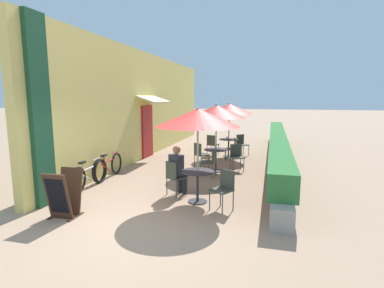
{
  "coord_description": "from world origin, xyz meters",
  "views": [
    {
      "loc": [
        2.5,
        -4.85,
        2.41
      ],
      "look_at": [
        0.15,
        3.94,
        1.0
      ],
      "focal_mm": 28.0,
      "sensor_mm": 36.0,
      "label": 1
    }
  ],
  "objects_px": {
    "patio_umbrella_far": "(229,109)",
    "cafe_chair_far_right": "(212,143)",
    "patio_umbrella_mid": "(216,112)",
    "patio_table_near": "(198,180)",
    "cafe_chair_near_left": "(175,175)",
    "seated_patron_near_left": "(178,168)",
    "cafe_chair_near_right": "(224,186)",
    "patio_table_far": "(229,144)",
    "cafe_chair_mid_back": "(200,153)",
    "menu_board": "(64,194)",
    "bicycle_leaning": "(89,175)",
    "patio_table_mid": "(216,155)",
    "coffee_cup_far": "(227,138)",
    "cafe_chair_mid_right": "(237,155)",
    "patio_umbrella_near": "(198,118)",
    "cafe_chair_far_left": "(242,143)",
    "cafe_chair_far_back": "(232,147)",
    "cafe_chair_mid_left": "(211,160)",
    "bicycle_second": "(109,167)"
  },
  "relations": [
    {
      "from": "patio_umbrella_far",
      "to": "cafe_chair_far_right",
      "type": "distance_m",
      "value": 1.63
    },
    {
      "from": "patio_umbrella_mid",
      "to": "patio_umbrella_far",
      "type": "xyz_separation_m",
      "value": [
        0.06,
        2.56,
        0.0
      ]
    },
    {
      "from": "patio_table_near",
      "to": "cafe_chair_near_left",
      "type": "height_order",
      "value": "cafe_chair_near_left"
    },
    {
      "from": "seated_patron_near_left",
      "to": "cafe_chair_near_right",
      "type": "relative_size",
      "value": 1.44
    },
    {
      "from": "patio_table_far",
      "to": "cafe_chair_near_right",
      "type": "bearing_deg",
      "value": -82.91
    },
    {
      "from": "cafe_chair_mid_back",
      "to": "patio_table_far",
      "type": "relative_size",
      "value": 1.13
    },
    {
      "from": "patio_table_near",
      "to": "menu_board",
      "type": "relative_size",
      "value": 0.79
    },
    {
      "from": "patio_table_near",
      "to": "bicycle_leaning",
      "type": "bearing_deg",
      "value": 174.13
    },
    {
      "from": "patio_table_mid",
      "to": "menu_board",
      "type": "bearing_deg",
      "value": -116.6
    },
    {
      "from": "cafe_chair_near_right",
      "to": "cafe_chair_mid_back",
      "type": "distance_m",
      "value": 3.96
    },
    {
      "from": "coffee_cup_far",
      "to": "patio_table_far",
      "type": "bearing_deg",
      "value": 7.16
    },
    {
      "from": "patio_umbrella_mid",
      "to": "patio_umbrella_far",
      "type": "height_order",
      "value": "same"
    },
    {
      "from": "cafe_chair_near_right",
      "to": "cafe_chair_mid_right",
      "type": "height_order",
      "value": "same"
    },
    {
      "from": "cafe_chair_mid_right",
      "to": "cafe_chair_far_right",
      "type": "distance_m",
      "value": 2.68
    },
    {
      "from": "patio_table_near",
      "to": "patio_umbrella_near",
      "type": "relative_size",
      "value": 0.35
    },
    {
      "from": "patio_table_mid",
      "to": "cafe_chair_far_left",
      "type": "height_order",
      "value": "cafe_chair_far_left"
    },
    {
      "from": "patio_umbrella_mid",
      "to": "cafe_chair_far_back",
      "type": "bearing_deg",
      "value": 81.01
    },
    {
      "from": "patio_umbrella_near",
      "to": "cafe_chair_near_right",
      "type": "relative_size",
      "value": 2.55
    },
    {
      "from": "patio_table_mid",
      "to": "menu_board",
      "type": "relative_size",
      "value": 0.79
    },
    {
      "from": "cafe_chair_near_right",
      "to": "patio_table_far",
      "type": "height_order",
      "value": "cafe_chair_near_right"
    },
    {
      "from": "cafe_chair_near_right",
      "to": "patio_umbrella_far",
      "type": "relative_size",
      "value": 0.39
    },
    {
      "from": "seated_patron_near_left",
      "to": "cafe_chair_far_right",
      "type": "distance_m",
      "value": 5.31
    },
    {
      "from": "cafe_chair_far_left",
      "to": "cafe_chair_far_right",
      "type": "relative_size",
      "value": 1.0
    },
    {
      "from": "patio_table_mid",
      "to": "menu_board",
      "type": "height_order",
      "value": "menu_board"
    },
    {
      "from": "patio_table_mid",
      "to": "cafe_chair_far_left",
      "type": "relative_size",
      "value": 0.88
    },
    {
      "from": "cafe_chair_near_left",
      "to": "cafe_chair_far_left",
      "type": "bearing_deg",
      "value": 110.47
    },
    {
      "from": "patio_table_near",
      "to": "menu_board",
      "type": "height_order",
      "value": "menu_board"
    },
    {
      "from": "cafe_chair_mid_left",
      "to": "bicycle_second",
      "type": "distance_m",
      "value": 3.1
    },
    {
      "from": "patio_table_far",
      "to": "cafe_chair_mid_right",
      "type": "bearing_deg",
      "value": -75.28
    },
    {
      "from": "bicycle_leaning",
      "to": "patio_umbrella_near",
      "type": "bearing_deg",
      "value": -8.2
    },
    {
      "from": "patio_table_near",
      "to": "bicycle_leaning",
      "type": "height_order",
      "value": "bicycle_leaning"
    },
    {
      "from": "cafe_chair_near_left",
      "to": "seated_patron_near_left",
      "type": "distance_m",
      "value": 0.2
    },
    {
      "from": "bicycle_leaning",
      "to": "menu_board",
      "type": "bearing_deg",
      "value": -72.06
    },
    {
      "from": "patio_table_mid",
      "to": "cafe_chair_far_right",
      "type": "bearing_deg",
      "value": 103.67
    },
    {
      "from": "bicycle_second",
      "to": "patio_umbrella_near",
      "type": "bearing_deg",
      "value": -26.99
    },
    {
      "from": "cafe_chair_far_right",
      "to": "cafe_chair_mid_left",
      "type": "bearing_deg",
      "value": -62.4
    },
    {
      "from": "patio_table_mid",
      "to": "cafe_chair_far_left",
      "type": "bearing_deg",
      "value": 80.2
    },
    {
      "from": "patio_umbrella_far",
      "to": "bicycle_leaning",
      "type": "xyz_separation_m",
      "value": [
        -3.02,
        -5.25,
        -1.61
      ]
    },
    {
      "from": "cafe_chair_mid_back",
      "to": "patio_umbrella_far",
      "type": "relative_size",
      "value": 0.39
    },
    {
      "from": "cafe_chair_far_right",
      "to": "patio_table_mid",
      "type": "bearing_deg",
      "value": -59.29
    },
    {
      "from": "cafe_chair_near_right",
      "to": "cafe_chair_far_left",
      "type": "distance_m",
      "value": 6.43
    },
    {
      "from": "patio_table_mid",
      "to": "patio_umbrella_near",
      "type": "bearing_deg",
      "value": -87.55
    },
    {
      "from": "patio_umbrella_near",
      "to": "cafe_chair_mid_left",
      "type": "height_order",
      "value": "patio_umbrella_near"
    },
    {
      "from": "patio_umbrella_far",
      "to": "menu_board",
      "type": "bearing_deg",
      "value": -108.19
    },
    {
      "from": "cafe_chair_far_left",
      "to": "patio_table_near",
      "type": "bearing_deg",
      "value": 43.22
    },
    {
      "from": "patio_table_mid",
      "to": "patio_table_near",
      "type": "bearing_deg",
      "value": -87.55
    },
    {
      "from": "cafe_chair_far_left",
      "to": "coffee_cup_far",
      "type": "relative_size",
      "value": 9.67
    },
    {
      "from": "patio_umbrella_near",
      "to": "patio_umbrella_mid",
      "type": "height_order",
      "value": "same"
    },
    {
      "from": "seated_patron_near_left",
      "to": "cafe_chair_mid_back",
      "type": "bearing_deg",
      "value": 123.71
    },
    {
      "from": "patio_table_far",
      "to": "menu_board",
      "type": "height_order",
      "value": "menu_board"
    }
  ]
}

